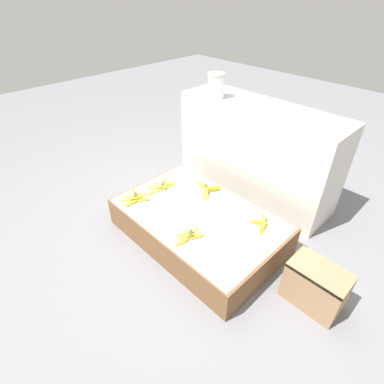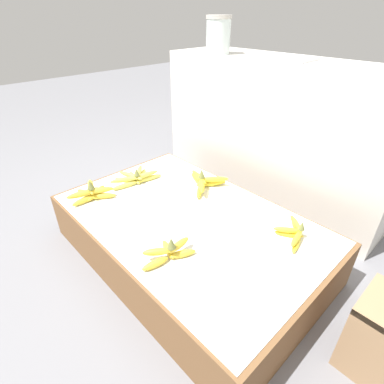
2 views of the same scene
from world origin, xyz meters
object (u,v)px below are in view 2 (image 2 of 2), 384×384
banana_bunch_front_midright (169,252)px  banana_bunch_back_midleft (204,182)px  banana_bunch_middle_left (135,177)px  glass_jar (218,35)px  banana_bunch_front_left (92,193)px  banana_bunch_back_right (294,232)px  foam_tray_white (291,58)px

banana_bunch_front_midright → banana_bunch_back_midleft: size_ratio=0.92×
banana_bunch_middle_left → glass_jar: 0.97m
banana_bunch_front_left → glass_jar: 1.17m
banana_bunch_front_midright → banana_bunch_back_right: size_ratio=1.07×
banana_bunch_back_midleft → banana_bunch_back_right: banana_bunch_back_midleft is taller
banana_bunch_back_right → foam_tray_white: size_ratio=0.86×
banana_bunch_front_midright → foam_tray_white: bearing=101.9°
banana_bunch_back_right → banana_bunch_front_midright: bearing=-119.8°
banana_bunch_front_left → foam_tray_white: (0.38, 1.07, 0.57)m
banana_bunch_front_midright → banana_bunch_back_midleft: 0.56m
banana_bunch_back_right → glass_jar: glass_jar is taller
banana_bunch_front_left → foam_tray_white: foam_tray_white is taller
banana_bunch_middle_left → banana_bunch_back_midleft: size_ratio=1.21×
banana_bunch_front_left → banana_bunch_back_right: size_ratio=1.07×
banana_bunch_middle_left → banana_bunch_back_right: bearing=14.1°
banana_bunch_middle_left → glass_jar: (-0.05, 0.70, 0.67)m
banana_bunch_front_midright → foam_tray_white: foam_tray_white is taller
banana_bunch_middle_left → banana_bunch_back_right: (0.86, 0.22, -0.00)m
banana_bunch_front_left → banana_bunch_middle_left: banana_bunch_front_left is taller
banana_bunch_back_midleft → foam_tray_white: 0.82m
banana_bunch_front_midright → glass_jar: glass_jar is taller
banana_bunch_front_left → foam_tray_white: 1.28m
banana_bunch_middle_left → foam_tray_white: size_ratio=1.22×
banana_bunch_back_midleft → glass_jar: (-0.36, 0.46, 0.67)m
banana_bunch_back_right → glass_jar: bearing=152.3°
banana_bunch_front_left → glass_jar: size_ratio=1.11×
banana_bunch_front_midright → banana_bunch_middle_left: bearing=157.3°
banana_bunch_middle_left → foam_tray_white: foam_tray_white is taller
banana_bunch_back_right → glass_jar: size_ratio=1.03×
banana_bunch_middle_left → banana_bunch_back_right: 0.89m
banana_bunch_middle_left → foam_tray_white: bearing=65.5°
banana_bunch_front_midright → banana_bunch_middle_left: 0.64m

